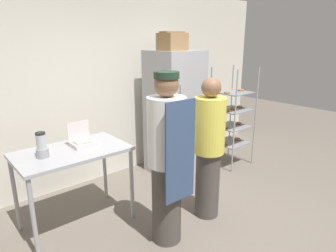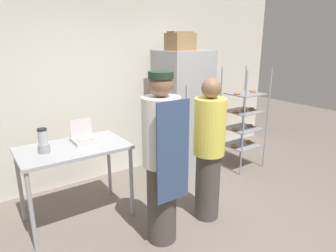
# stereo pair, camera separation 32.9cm
# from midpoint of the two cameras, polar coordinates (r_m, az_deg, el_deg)

# --- Properties ---
(ground_plane) EXTENTS (14.00, 14.00, 0.00)m
(ground_plane) POSITION_cam_midpoint_polar(r_m,az_deg,el_deg) (3.45, 7.25, -20.60)
(ground_plane) COLOR #6B6056
(back_wall) EXTENTS (6.40, 0.12, 2.78)m
(back_wall) POSITION_cam_midpoint_polar(r_m,az_deg,el_deg) (4.61, -13.28, 7.52)
(back_wall) COLOR silver
(back_wall) RESTS_ON ground_plane
(refrigerator) EXTENTS (0.72, 0.71, 1.90)m
(refrigerator) POSITION_cam_midpoint_polar(r_m,az_deg,el_deg) (4.60, -0.74, 2.36)
(refrigerator) COLOR #9EA0A5
(refrigerator) RESTS_ON ground_plane
(baking_rack) EXTENTS (0.57, 0.53, 1.63)m
(baking_rack) POSITION_cam_midpoint_polar(r_m,az_deg,el_deg) (5.02, 10.36, 1.54)
(baking_rack) COLOR #93969B
(baking_rack) RESTS_ON ground_plane
(prep_counter) EXTENTS (1.17, 0.72, 0.91)m
(prep_counter) POSITION_cam_midpoint_polar(r_m,az_deg,el_deg) (3.48, -20.40, -5.92)
(prep_counter) COLOR #9EA0A5
(prep_counter) RESTS_ON ground_plane
(donut_box) EXTENTS (0.26, 0.22, 0.26)m
(donut_box) POSITION_cam_midpoint_polar(r_m,az_deg,el_deg) (3.52, -18.53, -2.94)
(donut_box) COLOR silver
(donut_box) RESTS_ON prep_counter
(blender_pitcher) EXTENTS (0.12, 0.12, 0.26)m
(blender_pitcher) POSITION_cam_midpoint_polar(r_m,az_deg,el_deg) (3.32, -25.58, -3.58)
(blender_pitcher) COLOR #99999E
(blender_pitcher) RESTS_ON prep_counter
(cardboard_storage_box) EXTENTS (0.34, 0.32, 0.26)m
(cardboard_storage_box) POSITION_cam_midpoint_polar(r_m,az_deg,el_deg) (4.35, -1.44, 15.83)
(cardboard_storage_box) COLOR #937047
(cardboard_storage_box) RESTS_ON refrigerator
(person_baker) EXTENTS (0.38, 0.39, 1.78)m
(person_baker) POSITION_cam_midpoint_polar(r_m,az_deg,el_deg) (2.97, -3.40, -6.28)
(person_baker) COLOR #47423D
(person_baker) RESTS_ON ground_plane
(person_customer) EXTENTS (0.35, 0.35, 1.66)m
(person_customer) POSITION_cam_midpoint_polar(r_m,az_deg,el_deg) (3.45, 5.07, -4.37)
(person_customer) COLOR #47423D
(person_customer) RESTS_ON ground_plane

